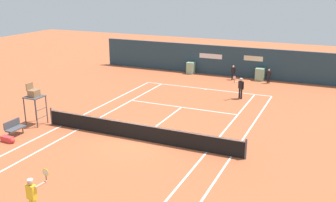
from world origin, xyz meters
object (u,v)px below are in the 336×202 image
ball_kid_left_post (233,72)px  tennis_ball_near_service_line (185,109)px  tennis_ball_mid_court (206,102)px  player_bench (14,127)px  umpire_chair (34,97)px  ball_kid_centre_post (269,75)px  player_near_side (32,195)px  equipment_bag (9,140)px  player_on_baseline (241,86)px

ball_kid_left_post → tennis_ball_near_service_line: bearing=93.3°
tennis_ball_mid_court → player_bench: bearing=-126.9°
umpire_chair → ball_kid_centre_post: 19.57m
player_near_side → tennis_ball_near_service_line: bearing=93.3°
umpire_chair → tennis_ball_mid_court: umpire_chair is taller
player_bench → tennis_ball_mid_court: size_ratio=17.06×
player_near_side → player_bench: bearing=144.0°
player_near_side → tennis_ball_near_service_line: size_ratio=26.96×
player_near_side → tennis_ball_mid_court: player_near_side is taller
player_bench → tennis_ball_mid_court: 13.17m
tennis_ball_near_service_line → tennis_ball_mid_court: (0.76, 2.21, 0.00)m
equipment_bag → ball_kid_centre_post: (10.59, 18.86, 0.56)m
ball_kid_left_post → tennis_ball_near_service_line: ball_kid_left_post is taller
player_on_baseline → tennis_ball_near_service_line: bearing=78.3°
ball_kid_left_post → tennis_ball_near_service_line: 9.68m
player_near_side → tennis_ball_mid_court: bearing=90.9°
equipment_bag → ball_kid_centre_post: bearing=60.7°
equipment_bag → ball_kid_centre_post: 21.63m
tennis_ball_mid_court → equipment_bag: bearing=-123.0°
equipment_bag → player_near_side: player_near_side is taller
tennis_ball_near_service_line → equipment_bag: bearing=-125.9°
ball_kid_centre_post → ball_kid_left_post: size_ratio=0.96×
player_bench → ball_kid_centre_post: ball_kid_centre_post is taller
tennis_ball_near_service_line → ball_kid_left_post: bearing=85.3°
ball_kid_centre_post → umpire_chair: bearing=43.8°
umpire_chair → player_on_baseline: 14.54m
player_near_side → tennis_ball_mid_court: size_ratio=26.96×
player_bench → equipment_bag: 1.08m
ball_kid_left_post → ball_kid_centre_post: bearing=-172.1°
equipment_bag → tennis_ball_mid_court: size_ratio=13.21×
equipment_bag → tennis_ball_near_service_line: size_ratio=13.21×
player_bench → player_on_baseline: player_on_baseline is taller
player_near_side → ball_kid_left_post: player_near_side is taller
umpire_chair → player_bench: (0.13, -1.91, -1.27)m
ball_kid_left_post → tennis_ball_mid_court: bearing=97.7°
ball_kid_left_post → equipment_bag: bearing=76.3°
umpire_chair → ball_kid_centre_post: size_ratio=2.06×
umpire_chair → player_bench: bearing=3.9°
player_near_side → ball_kid_centre_post: player_near_side is taller
umpire_chair → ball_kid_left_post: size_ratio=1.99×
equipment_bag → tennis_ball_mid_court: 13.65m
player_on_baseline → ball_kid_centre_post: 5.69m
player_near_side → ball_kid_left_post: 23.80m
tennis_ball_near_service_line → tennis_ball_mid_court: bearing=71.0°
tennis_ball_near_service_line → ball_kid_centre_post: bearing=67.9°
umpire_chair → ball_kid_left_post: umpire_chair is taller
player_bench → ball_kid_left_post: size_ratio=0.89×
tennis_ball_near_service_line → tennis_ball_mid_court: same height
player_on_baseline → ball_kid_centre_post: bearing=-77.8°
umpire_chair → tennis_ball_near_service_line: bearing=131.4°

